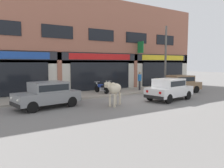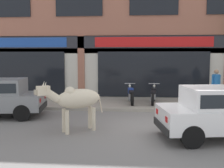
# 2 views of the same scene
# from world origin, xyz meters

# --- Properties ---
(ground_plane) EXTENTS (90.00, 90.00, 0.00)m
(ground_plane) POSITION_xyz_m (0.00, 0.00, 0.00)
(ground_plane) COLOR slate
(sidewalk) EXTENTS (19.00, 3.23, 0.13)m
(sidewalk) POSITION_xyz_m (0.00, 3.82, 0.06)
(sidewalk) COLOR gray
(sidewalk) RESTS_ON ground
(shop_building) EXTENTS (23.00, 1.40, 8.20)m
(shop_building) POSITION_xyz_m (0.00, 5.69, 3.88)
(shop_building) COLOR #9E604C
(shop_building) RESTS_ON ground
(cow) EXTENTS (1.87, 1.42, 1.61)m
(cow) POSITION_xyz_m (-2.72, -0.82, 1.01)
(cow) COLOR beige
(cow) RESTS_ON ground
(car_0) EXTENTS (3.78, 2.15, 1.46)m
(car_0) POSITION_xyz_m (-6.15, 0.82, 0.81)
(car_0) COLOR black
(car_0) RESTS_ON ground
(car_1) EXTENTS (3.78, 2.14, 1.46)m
(car_1) POSITION_xyz_m (1.50, -1.12, 0.81)
(car_1) COLOR black
(car_1) RESTS_ON ground
(car_2) EXTENTS (3.80, 2.20, 1.46)m
(car_2) POSITION_xyz_m (5.12, 1.05, 0.81)
(car_2) COLOR black
(car_2) RESTS_ON ground
(motorcycle_0) EXTENTS (0.52, 1.81, 0.88)m
(motorcycle_0) POSITION_xyz_m (-1.11, 3.52, 0.51)
(motorcycle_0) COLOR black
(motorcycle_0) RESTS_ON sidewalk
(motorcycle_1) EXTENTS (0.54, 1.81, 0.88)m
(motorcycle_1) POSITION_xyz_m (-0.07, 3.58, 0.51)
(motorcycle_1) COLOR black
(motorcycle_1) RESTS_ON sidewalk
(pedestrian) EXTENTS (0.45, 0.32, 1.60)m
(pedestrian) POSITION_xyz_m (2.67, 3.38, 1.11)
(pedestrian) COLOR #2D2D33
(pedestrian) RESTS_ON sidewalk
(utility_pole) EXTENTS (0.18, 0.18, 5.60)m
(utility_pole) POSITION_xyz_m (4.88, 2.50, 2.93)
(utility_pole) COLOR #595651
(utility_pole) RESTS_ON sidewalk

